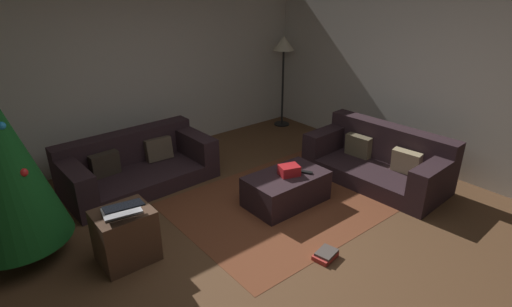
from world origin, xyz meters
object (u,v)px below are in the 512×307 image
couch_right (379,160)px  laptop (122,209)px  gift_box (289,170)px  book_stack (326,255)px  couch_left (136,165)px  tv_remote (306,172)px  corner_lamp (284,50)px  side_table (126,236)px  ottoman (286,189)px

couch_right → laptop: bearing=79.3°
gift_box → book_stack: size_ratio=0.87×
gift_box → laptop: laptop is taller
couch_left → couch_right: size_ratio=1.03×
couch_left → gift_box: bearing=123.8°
tv_remote → corner_lamp: (1.69, 2.24, 0.98)m
side_table → book_stack: 1.94m
laptop → side_table: bearing=79.9°
side_table → corner_lamp: corner_lamp is taller
laptop → corner_lamp: 4.39m
couch_left → corner_lamp: size_ratio=1.19×
couch_right → ottoman: couch_right is taller
gift_box → book_stack: 1.17m
couch_left → side_table: (-0.75, -1.46, 0.02)m
couch_right → ottoman: bearing=74.1°
book_stack → tv_remote: bearing=55.1°
tv_remote → corner_lamp: bearing=23.9°
couch_right → tv_remote: couch_right is taller
couch_right → gift_box: couch_right is taller
laptop → corner_lamp: (3.83, 1.99, 0.78)m
tv_remote → laptop: bearing=144.4°
ottoman → corner_lamp: corner_lamp is taller
couch_right → book_stack: bearing=107.9°
couch_right → corner_lamp: (0.49, 2.46, 1.10)m
tv_remote → couch_left: bearing=99.0°
gift_box → book_stack: (-0.45, -1.00, -0.40)m
corner_lamp → ottoman: bearing=-131.7°
ottoman → laptop: bearing=176.0°
laptop → ottoman: bearing=-4.0°
couch_right → corner_lamp: bearing=-14.1°
couch_left → side_table: 1.64m
tv_remote → book_stack: tv_remote is taller
side_table → corner_lamp: bearing=26.9°
couch_right → book_stack: (-1.83, -0.70, -0.24)m
couch_left → laptop: 1.73m
ottoman → side_table: (-1.92, 0.19, 0.08)m
tv_remote → book_stack: (-0.63, -0.91, -0.35)m
tv_remote → side_table: 2.15m
book_stack → side_table: bearing=141.0°
ottoman → laptop: (-1.93, 0.13, 0.40)m
corner_lamp → couch_left: bearing=-171.1°
couch_left → gift_box: size_ratio=8.34×
couch_right → side_table: (-3.33, 0.52, -0.01)m
gift_box → corner_lamp: (1.88, 2.15, 0.93)m
side_table → book_stack: bearing=-39.0°
tv_remote → book_stack: size_ratio=0.61×
couch_right → couch_left: bearing=49.8°
side_table → ottoman: bearing=-5.6°
side_table → laptop: laptop is taller
ottoman → book_stack: ottoman is taller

